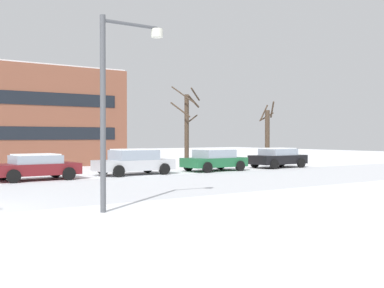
{
  "coord_description": "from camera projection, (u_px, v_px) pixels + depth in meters",
  "views": [
    {
      "loc": [
        -1.91,
        -14.97,
        2.16
      ],
      "look_at": [
        11.96,
        5.28,
        1.77
      ],
      "focal_mm": 44.55,
      "sensor_mm": 36.0,
      "label": 1
    }
  ],
  "objects": [
    {
      "name": "parked_car_maroon",
      "position": [
        36.0,
        166.0,
        23.47
      ],
      "size": [
        4.14,
        2.2,
        1.29
      ],
      "color": "maroon",
      "rests_on": "ground"
    },
    {
      "name": "street_lamp",
      "position": [
        115.0,
        91.0,
        13.68
      ],
      "size": [
        2.03,
        0.36,
        5.59
      ],
      "color": "#4C4F54",
      "rests_on": "ground"
    },
    {
      "name": "tree_far_mid",
      "position": [
        187.0,
        127.0,
        32.91
      ],
      "size": [
        2.13,
        1.86,
        5.58
      ],
      "color": "#423326",
      "rests_on": "ground"
    },
    {
      "name": "parked_car_green",
      "position": [
        214.0,
        160.0,
        29.7
      ],
      "size": [
        4.02,
        2.24,
        1.39
      ],
      "color": "#1E6038",
      "rests_on": "ground"
    },
    {
      "name": "parked_car_black",
      "position": [
        278.0,
        157.0,
        32.82
      ],
      "size": [
        4.07,
        2.16,
        1.37
      ],
      "color": "black",
      "rests_on": "ground"
    },
    {
      "name": "tree_far_right",
      "position": [
        267.0,
        135.0,
        37.45
      ],
      "size": [
        1.25,
        1.44,
        4.9
      ],
      "color": "#423326",
      "rests_on": "ground"
    },
    {
      "name": "building_far_right",
      "position": [
        37.0,
        118.0,
        37.99
      ],
      "size": [
        10.29,
        11.25,
        7.23
      ],
      "color": "brown",
      "rests_on": "ground"
    },
    {
      "name": "parked_car_silver",
      "position": [
        134.0,
        162.0,
        26.74
      ],
      "size": [
        4.46,
        2.18,
        1.46
      ],
      "color": "silver",
      "rests_on": "ground"
    }
  ]
}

